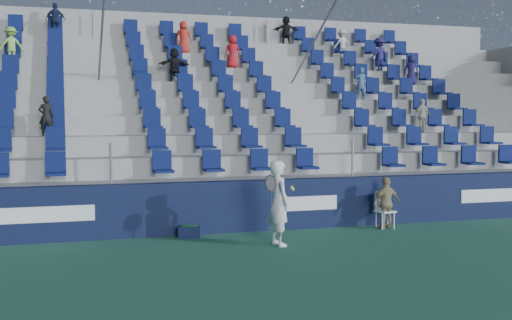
% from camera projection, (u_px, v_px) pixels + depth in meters
% --- Properties ---
extents(ground, '(70.00, 70.00, 0.00)m').
position_uv_depth(ground, '(289.00, 260.00, 12.07)').
color(ground, '#2D694B').
rests_on(ground, ground).
extents(sponsor_wall, '(24.00, 0.32, 1.20)m').
position_uv_depth(sponsor_wall, '(244.00, 206.00, 15.03)').
color(sponsor_wall, '#0E1534').
rests_on(sponsor_wall, ground).
extents(grandstand, '(24.00, 8.17, 6.63)m').
position_uv_depth(grandstand, '(199.00, 134.00, 19.79)').
color(grandstand, '#A3A29D').
rests_on(grandstand, ground).
extents(tennis_player, '(0.69, 0.72, 1.80)m').
position_uv_depth(tennis_player, '(278.00, 203.00, 13.40)').
color(tennis_player, white).
rests_on(tennis_player, ground).
extents(line_judge_chair, '(0.47, 0.49, 0.89)m').
position_uv_depth(line_judge_chair, '(383.00, 207.00, 15.52)').
color(line_judge_chair, white).
rests_on(line_judge_chair, ground).
extents(line_judge, '(0.77, 0.41, 1.25)m').
position_uv_depth(line_judge, '(386.00, 203.00, 15.38)').
color(line_judge, tan).
rests_on(line_judge, ground).
extents(ball_bin, '(0.55, 0.45, 0.27)m').
position_uv_depth(ball_bin, '(190.00, 231.00, 14.29)').
color(ball_bin, '#10193C').
rests_on(ball_bin, ground).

